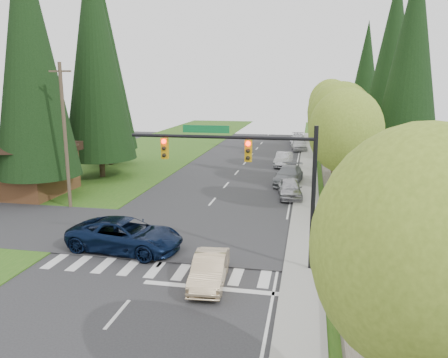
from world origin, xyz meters
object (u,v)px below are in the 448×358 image
(parked_car_b, at_px, (289,175))
(parked_car_e, at_px, (298,139))
(suv_navy, at_px, (126,235))
(parked_car_d, at_px, (299,144))
(parked_car_a, at_px, (290,188))
(parked_car_c, at_px, (283,159))
(sedan_champagne, at_px, (209,270))

(parked_car_b, height_order, parked_car_e, parked_car_b)
(suv_navy, xyz_separation_m, parked_car_d, (7.94, 37.32, -0.05))
(parked_car_e, bearing_deg, parked_car_a, -90.58)
(parked_car_c, height_order, parked_car_e, parked_car_e)
(parked_car_e, bearing_deg, parked_car_b, -91.21)
(parked_car_a, bearing_deg, parked_car_d, 83.22)
(parked_car_b, xyz_separation_m, parked_car_c, (-0.95, 8.24, -0.04))
(sedan_champagne, height_order, parked_car_d, parked_car_d)
(sedan_champagne, xyz_separation_m, parked_car_a, (2.74, 15.66, 0.07))
(parked_car_d, height_order, parked_car_e, parked_car_d)
(parked_car_d, bearing_deg, parked_car_e, 85.96)
(sedan_champagne, distance_m, parked_car_c, 28.58)
(parked_car_b, height_order, parked_car_c, parked_car_b)
(sedan_champagne, height_order, suv_navy, suv_navy)
(parked_car_a, height_order, parked_car_e, parked_car_e)
(sedan_champagne, bearing_deg, parked_car_d, 81.34)
(parked_car_a, relative_size, parked_car_b, 0.80)
(parked_car_d, distance_m, parked_car_e, 6.09)
(suv_navy, height_order, parked_car_e, suv_navy)
(sedan_champagne, relative_size, suv_navy, 0.66)
(parked_car_d, bearing_deg, suv_navy, -109.45)
(sedan_champagne, distance_m, parked_car_a, 15.90)
(sedan_champagne, relative_size, parked_car_d, 0.86)
(suv_navy, xyz_separation_m, parked_car_c, (6.64, 25.57, -0.11))
(sedan_champagne, relative_size, parked_car_a, 0.94)
(parked_car_e, bearing_deg, parked_car_d, -87.85)
(parked_car_a, bearing_deg, parked_car_b, 87.42)
(suv_navy, relative_size, parked_car_b, 1.14)
(sedan_champagne, relative_size, parked_car_c, 0.90)
(parked_car_c, bearing_deg, parked_car_d, 87.56)
(parked_car_b, distance_m, parked_car_d, 19.99)
(parked_car_d, bearing_deg, sedan_champagne, -101.33)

